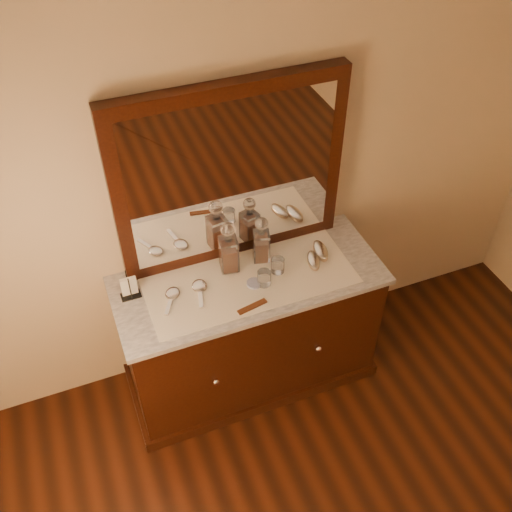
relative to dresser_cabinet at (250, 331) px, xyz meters
name	(u,v)px	position (x,y,z in m)	size (l,w,h in m)	color
dresser_cabinet	(250,331)	(0.00, 0.00, 0.00)	(1.40, 0.55, 0.82)	black
dresser_plinth	(250,369)	(0.00, 0.00, -0.37)	(1.46, 0.59, 0.08)	black
knob_left	(216,382)	(-0.30, -0.28, 0.04)	(0.04, 0.04, 0.04)	silver
knob_right	(318,348)	(0.30, -0.28, 0.04)	(0.04, 0.04, 0.04)	silver
marble_top	(249,280)	(0.00, 0.00, 0.42)	(1.44, 0.59, 0.03)	white
mirror_frame	(231,175)	(0.00, 0.25, 0.94)	(1.20, 0.08, 1.00)	black
mirror_glass	(233,179)	(0.00, 0.21, 0.94)	(1.06, 0.01, 0.86)	white
lace_runner	(250,281)	(0.00, -0.02, 0.44)	(1.10, 0.45, 0.00)	white
pin_dish	(254,283)	(0.01, -0.05, 0.45)	(0.08, 0.08, 0.01)	white
comb	(252,307)	(-0.06, -0.20, 0.45)	(0.16, 0.03, 0.01)	brown
napkin_rack	(129,288)	(-0.61, 0.10, 0.50)	(0.10, 0.07, 0.15)	black
decanter_left	(229,251)	(-0.07, 0.11, 0.56)	(0.11, 0.11, 0.31)	#953C15
decanter_right	(261,243)	(0.12, 0.12, 0.55)	(0.11, 0.11, 0.28)	#953C15
brush_near	(313,261)	(0.36, -0.02, 0.46)	(0.10, 0.15, 0.04)	tan
brush_far	(321,251)	(0.43, 0.03, 0.47)	(0.09, 0.17, 0.04)	tan
hand_mirror_outer	(172,296)	(-0.42, 0.02, 0.45)	(0.13, 0.19, 0.02)	silver
hand_mirror_inner	(200,288)	(-0.27, 0.01, 0.45)	(0.10, 0.21, 0.02)	silver
tumblers	(271,272)	(0.11, -0.04, 0.49)	(0.18, 0.13, 0.08)	white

